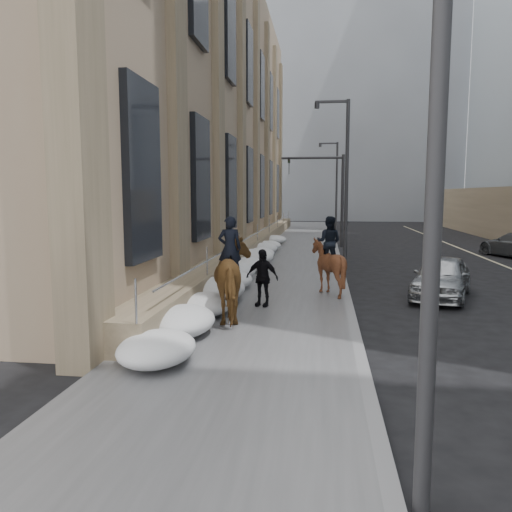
{
  "coord_description": "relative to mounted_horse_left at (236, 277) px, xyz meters",
  "views": [
    {
      "loc": [
        1.82,
        -11.16,
        3.42
      ],
      "look_at": [
        -0.07,
        2.7,
        1.7
      ],
      "focal_mm": 35.0,
      "sensor_mm": 36.0,
      "label": 1
    }
  ],
  "objects": [
    {
      "name": "streetlight_far",
      "position": [
        3.21,
        32.25,
        3.33
      ],
      "size": [
        1.71,
        0.24,
        8.0
      ],
      "color": "#2D2D30",
      "rests_on": "ground"
    },
    {
      "name": "mounted_horse_right",
      "position": [
        2.45,
        3.78,
        -0.07
      ],
      "size": [
        1.82,
        1.96,
        2.59
      ],
      "rotation": [
        0.0,
        0.0,
        2.92
      ],
      "color": "#4C2815",
      "rests_on": "sidewalk"
    },
    {
      "name": "sidewalk",
      "position": [
        0.47,
        8.25,
        -1.19
      ],
      "size": [
        5.0,
        80.0,
        0.12
      ],
      "primitive_type": "cube",
      "color": "#4F4F52",
      "rests_on": "ground"
    },
    {
      "name": "streetlight_near",
      "position": [
        3.21,
        -7.75,
        3.33
      ],
      "size": [
        1.71,
        0.24,
        8.0
      ],
      "color": "#2D2D30",
      "rests_on": "ground"
    },
    {
      "name": "streetlight_mid",
      "position": [
        3.21,
        12.25,
        3.33
      ],
      "size": [
        1.71,
        0.24,
        8.0
      ],
      "color": "#2D2D30",
      "rests_on": "ground"
    },
    {
      "name": "curb",
      "position": [
        3.09,
        8.25,
        -1.19
      ],
      "size": [
        0.24,
        80.0,
        0.12
      ],
      "primitive_type": "cube",
      "color": "slate",
      "rests_on": "ground"
    },
    {
      "name": "mounted_horse_left",
      "position": [
        0.0,
        0.0,
        0.0
      ],
      "size": [
        1.84,
        2.77,
        2.73
      ],
      "rotation": [
        0.0,
        0.0,
        3.43
      ],
      "color": "#533719",
      "rests_on": "sidewalk"
    },
    {
      "name": "pedestrian",
      "position": [
        0.5,
        1.59,
        -0.27
      ],
      "size": [
        1.08,
        0.66,
        1.71
      ],
      "primitive_type": "imported",
      "rotation": [
        0.0,
        0.0,
        -0.26
      ],
      "color": "black",
      "rests_on": "sidewalk"
    },
    {
      "name": "bg_building_mid",
      "position": [
        4.47,
        58.25,
        12.75
      ],
      "size": [
        30.0,
        12.0,
        28.0
      ],
      "primitive_type": "cube",
      "color": "slate",
      "rests_on": "ground"
    },
    {
      "name": "car_silver",
      "position": [
        6.2,
        4.13,
        -0.54
      ],
      "size": [
        2.92,
        4.48,
        1.42
      ],
      "primitive_type": "imported",
      "rotation": [
        0.0,
        0.0,
        -0.33
      ],
      "color": "#A5A9AD",
      "rests_on": "ground"
    },
    {
      "name": "bg_building_far",
      "position": [
        -5.53,
        70.25,
        8.75
      ],
      "size": [
        24.0,
        12.0,
        20.0
      ],
      "primitive_type": "cube",
      "color": "gray",
      "rests_on": "ground"
    },
    {
      "name": "limestone_building",
      "position": [
        -4.78,
        18.21,
        7.65
      ],
      "size": [
        6.1,
        44.0,
        18.0
      ],
      "color": "#9A7F65",
      "rests_on": "ground"
    },
    {
      "name": "snow_bank",
      "position": [
        -0.95,
        6.36,
        -0.78
      ],
      "size": [
        1.7,
        18.1,
        0.76
      ],
      "color": "white",
      "rests_on": "sidewalk"
    },
    {
      "name": "traffic_signal",
      "position": [
        2.55,
        20.25,
        2.76
      ],
      "size": [
        4.1,
        0.22,
        6.0
      ],
      "color": "#2D2D30",
      "rests_on": "ground"
    },
    {
      "name": "ground",
      "position": [
        0.47,
        -1.75,
        -1.25
      ],
      "size": [
        140.0,
        140.0,
        0.0
      ],
      "primitive_type": "plane",
      "color": "black",
      "rests_on": "ground"
    }
  ]
}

